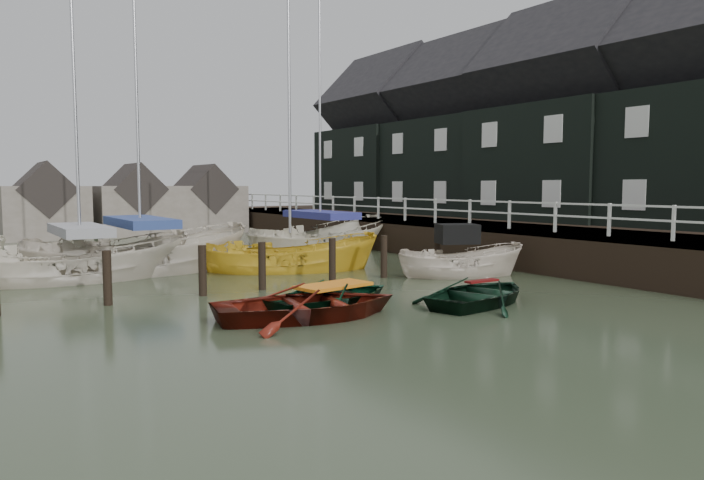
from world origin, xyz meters
TOP-DOWN VIEW (x-y plane):
  - ground at (0.00, 0.00)m, footprint 120.00×120.00m
  - pier at (9.48, 10.00)m, footprint 3.04×32.00m
  - land_strip at (15.00, 10.00)m, footprint 14.00×38.00m
  - quay_houses at (14.99, 8.66)m, footprint 6.52×28.14m
  - mooring_pilings at (-1.11, 3.00)m, footprint 13.72×0.22m
  - far_sheds at (0.83, 26.00)m, footprint 14.00×4.08m
  - rowboat_red at (-2.00, -1.17)m, footprint 4.86×3.88m
  - rowboat_green at (-0.76, -0.24)m, footprint 4.13×3.25m
  - rowboat_dkgreen at (2.63, -2.05)m, footprint 4.41×3.68m
  - motorboat at (5.49, 1.79)m, footprint 4.62×3.23m
  - sailboat_a at (-5.25, 7.98)m, footprint 7.12×2.90m
  - sailboat_b at (-3.20, 8.51)m, footprint 7.81×2.96m
  - sailboat_c at (1.44, 6.27)m, footprint 6.74×4.75m
  - sailboat_d at (5.02, 10.21)m, footprint 8.11×4.35m

SIDE VIEW (x-z plane):
  - ground at x=0.00m, z-range 0.00..0.00m
  - land_strip at x=15.00m, z-range -0.75..0.75m
  - rowboat_red at x=-2.00m, z-range -0.45..0.45m
  - rowboat_green at x=-0.76m, z-range -0.39..0.39m
  - rowboat_dkgreen at x=2.63m, z-range -0.39..0.39m
  - sailboat_c at x=1.44m, z-range -5.40..5.42m
  - sailboat_a at x=-5.25m, z-range -5.40..5.52m
  - sailboat_d at x=5.02m, z-range -6.31..6.43m
  - sailboat_b at x=-3.20m, z-range -6.55..6.67m
  - motorboat at x=5.49m, z-range -1.20..1.39m
  - mooring_pilings at x=-1.11m, z-range -0.40..1.40m
  - pier at x=9.48m, z-range -0.64..2.06m
  - far_sheds at x=0.83m, z-range -0.34..4.06m
  - quay_houses at x=14.99m, z-range 0.68..10.68m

